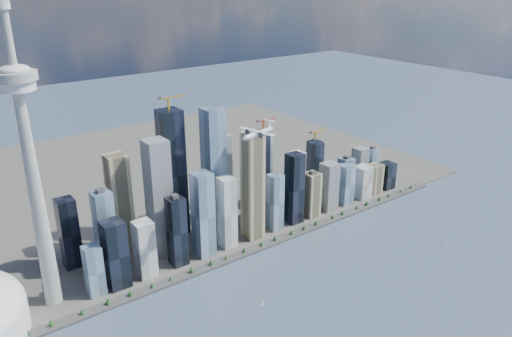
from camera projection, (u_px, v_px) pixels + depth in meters
ground at (333, 332)px, 715.05m from camera, size 4000.00×4000.00×0.00m
seawall at (235, 257)px, 900.82m from camera, size 1100.00×22.00×4.00m
land at (132, 180)px, 1236.70m from camera, size 1400.00×900.00×3.00m
shoreline_trees at (235, 253)px, 898.34m from camera, size 960.53×7.20×8.80m
skyscraper_cluster at (234, 191)px, 968.30m from camera, size 736.00×142.00×273.90m
needle_tower at (30, 161)px, 693.11m from camera, size 56.00×56.00×550.50m
airplane at (258, 133)px, 751.57m from camera, size 73.16×65.18×18.01m
sailboat_west at (263, 303)px, 773.72m from camera, size 6.73×1.84×9.38m
sailboat_east at (444, 241)px, 950.55m from camera, size 7.52×4.64×10.76m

